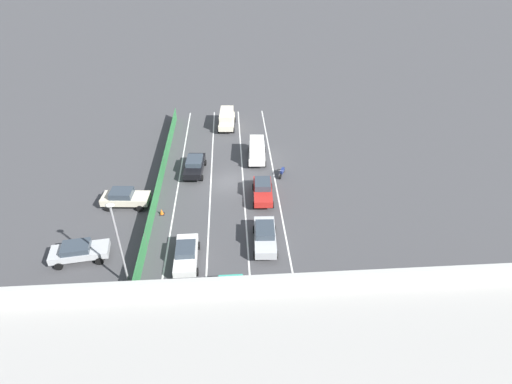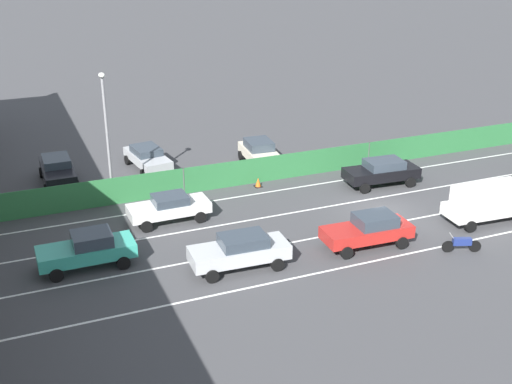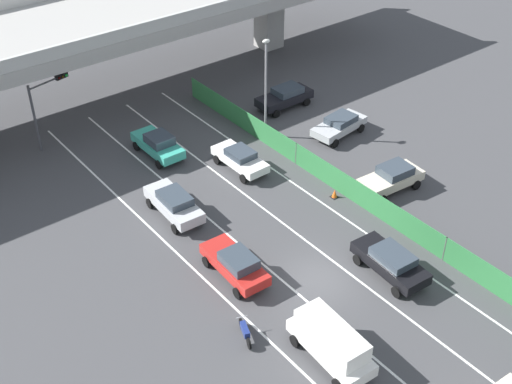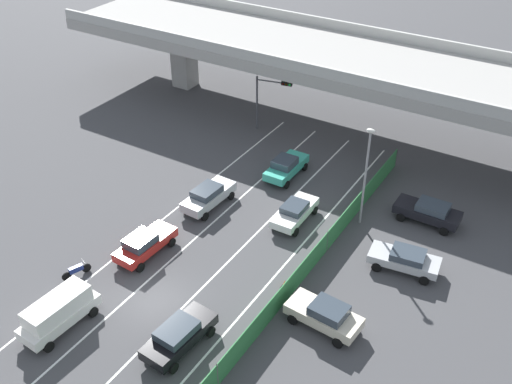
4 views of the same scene
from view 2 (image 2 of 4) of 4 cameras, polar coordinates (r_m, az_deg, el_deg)
ground_plane at (r=37.80m, az=10.97°, el=-1.59°), size 300.00×300.00×0.00m
lane_line_left_edge at (r=32.42m, az=10.83°, el=-5.83°), size 0.14×42.56×0.01m
lane_line_mid_left at (r=34.91m, az=7.91°, el=-3.47°), size 0.14×42.56×0.01m
lane_line_mid_right at (r=37.53m, az=5.39°, el=-1.43°), size 0.14×42.56×0.01m
lane_line_right_edge at (r=40.25m, az=3.21°, el=0.34°), size 0.14×42.56×0.01m
green_fence at (r=41.39m, az=2.22°, el=2.21°), size 0.10×38.66×1.64m
car_sedan_silver at (r=30.72m, az=-1.40°, el=-5.11°), size 2.13×4.77×1.67m
car_sedan_white at (r=35.78m, az=-7.61°, el=-1.30°), size 1.98×4.43×1.51m
car_van_white at (r=37.49m, az=19.61°, el=-0.74°), size 2.22×4.86×2.12m
car_taxi_teal at (r=31.85m, az=-14.50°, el=-4.84°), size 2.02×4.52×1.73m
car_sedan_red at (r=33.24m, az=9.83°, el=-3.24°), size 2.12×4.62×1.68m
car_sedan_black at (r=41.11m, az=10.95°, el=1.81°), size 2.31×4.73×1.63m
motorcycle at (r=33.93m, az=17.55°, el=-4.33°), size 0.88×1.86×0.93m
parked_sedan_cream at (r=43.72m, az=0.35°, el=3.51°), size 4.52×2.34×1.69m
parked_wagon_silver at (r=43.68m, az=-9.48°, el=3.07°), size 4.67×2.49×1.49m
parked_sedan_dark at (r=42.52m, az=-16.97°, el=1.92°), size 4.62×2.05×1.64m
street_lamp at (r=37.83m, az=-12.95°, el=5.66°), size 0.60×0.36×7.59m
traffic_cone at (r=40.33m, az=0.19°, el=0.83°), size 0.47×0.47×0.59m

